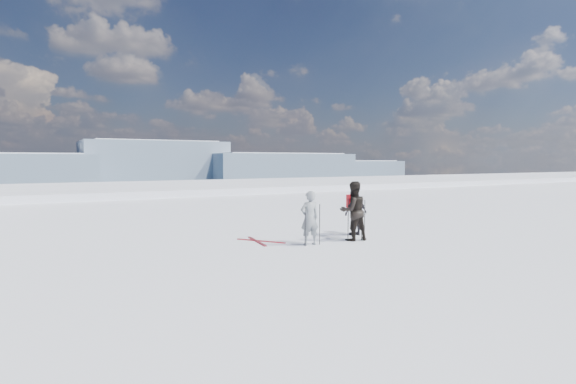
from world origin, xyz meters
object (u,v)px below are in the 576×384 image
skier_grey (309,218)px  skis_loose (259,241)px  skier_pack (356,213)px  skier_dark (353,211)px

skier_grey → skis_loose: (-1.07, 1.27, -0.80)m
skier_pack → skis_loose: (-3.39, 0.54, -0.74)m
skier_dark → skis_loose: skier_dark is taller
skier_dark → skis_loose: size_ratio=1.11×
skier_dark → skier_pack: 1.02m
skier_dark → skis_loose: (-2.70, 1.27, -0.93)m
skier_grey → skier_dark: 1.64m
skier_grey → skis_loose: skier_grey is taller
skier_pack → skier_grey: bearing=17.4°
skis_loose → skier_pack: bearing=-9.0°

